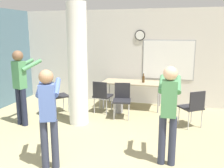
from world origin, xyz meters
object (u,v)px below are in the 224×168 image
(chair_table_front, at_px, (122,98))
(chair_table_left, at_px, (102,94))
(person_playing_side, at_px, (169,108))
(person_watching_back, at_px, (21,82))
(bottle_on_table, at_px, (143,79))
(folding_table, at_px, (132,83))
(person_playing_front, at_px, (48,111))
(chair_mid_room, at_px, (193,106))
(chair_near_pillar, at_px, (57,94))

(chair_table_front, relative_size, chair_table_left, 1.00)
(person_playing_side, distance_m, person_watching_back, 3.49)
(bottle_on_table, distance_m, chair_table_left, 1.26)
(bottle_on_table, distance_m, person_playing_side, 3.05)
(folding_table, bearing_deg, person_playing_front, -100.49)
(chair_mid_room, xyz_separation_m, person_watching_back, (-3.83, -0.86, 0.52))
(chair_mid_room, bearing_deg, person_playing_side, -104.85)
(chair_table_front, height_order, person_playing_front, person_playing_front)
(chair_near_pillar, bearing_deg, person_playing_side, -33.27)
(folding_table, distance_m, chair_table_front, 0.92)
(chair_near_pillar, distance_m, person_watching_back, 1.21)
(chair_table_left, relative_size, person_playing_side, 0.53)
(chair_near_pillar, distance_m, person_playing_side, 3.63)
(chair_near_pillar, height_order, person_watching_back, person_watching_back)
(person_playing_front, bearing_deg, chair_table_front, 78.04)
(person_playing_front, relative_size, person_watching_back, 0.92)
(folding_table, height_order, person_playing_side, person_playing_side)
(chair_table_front, relative_size, chair_mid_room, 1.00)
(bottle_on_table, relative_size, chair_mid_room, 0.29)
(folding_table, distance_m, bottle_on_table, 0.35)
(chair_mid_room, bearing_deg, person_playing_front, -133.37)
(chair_table_front, distance_m, person_watching_back, 2.46)
(folding_table, relative_size, chair_table_front, 1.90)
(folding_table, relative_size, person_playing_side, 1.01)
(chair_near_pillar, relative_size, person_watching_back, 0.50)
(person_playing_side, bearing_deg, person_watching_back, 164.40)
(chair_table_left, bearing_deg, person_playing_side, -51.04)
(chair_mid_room, height_order, person_playing_front, person_playing_front)
(person_watching_back, bearing_deg, chair_table_left, 41.02)
(person_playing_front, bearing_deg, chair_mid_room, 46.63)
(chair_near_pillar, height_order, person_playing_front, person_playing_front)
(bottle_on_table, distance_m, chair_mid_room, 1.76)
(person_playing_front, bearing_deg, bottle_on_table, 74.61)
(chair_table_left, xyz_separation_m, person_playing_front, (0.04, -2.87, 0.43))
(folding_table, relative_size, chair_near_pillar, 1.90)
(bottle_on_table, bearing_deg, person_playing_side, -74.37)
(chair_table_front, bearing_deg, person_playing_side, -59.06)
(person_playing_side, height_order, person_watching_back, person_watching_back)
(person_playing_side, xyz_separation_m, person_watching_back, (-3.36, 0.94, 0.06))
(bottle_on_table, xyz_separation_m, chair_mid_room, (1.30, -1.14, -0.34))
(bottle_on_table, relative_size, person_playing_side, 0.16)
(chair_mid_room, height_order, chair_near_pillar, same)
(folding_table, relative_size, person_watching_back, 0.95)
(folding_table, xyz_separation_m, bottle_on_table, (0.32, -0.02, 0.15))
(folding_table, xyz_separation_m, chair_near_pillar, (-1.87, -0.97, -0.20))
(chair_mid_room, distance_m, chair_near_pillar, 3.49)
(folding_table, bearing_deg, bottle_on_table, -3.27)
(bottle_on_table, relative_size, chair_near_pillar, 0.29)
(person_watching_back, bearing_deg, person_playing_side, -15.60)
(chair_table_front, distance_m, chair_mid_room, 1.73)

